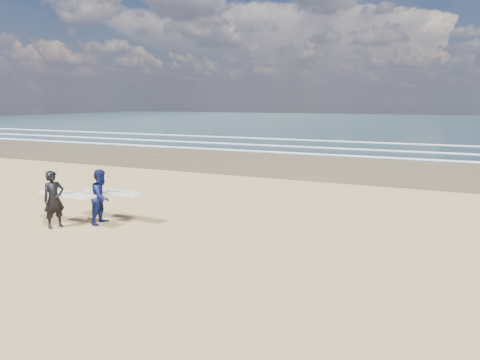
% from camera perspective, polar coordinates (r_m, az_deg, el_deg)
% --- Properties ---
extents(surfer_near, '(2.24, 1.11, 1.88)m').
position_cam_1_polar(surfer_near, '(15.07, -23.39, -2.31)').
color(surfer_near, black).
rests_on(surfer_near, ground).
extents(surfer_far, '(2.23, 1.17, 1.84)m').
position_cam_1_polar(surfer_far, '(15.02, -17.84, -2.08)').
color(surfer_far, '#0D154C').
rests_on(surfer_far, ground).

